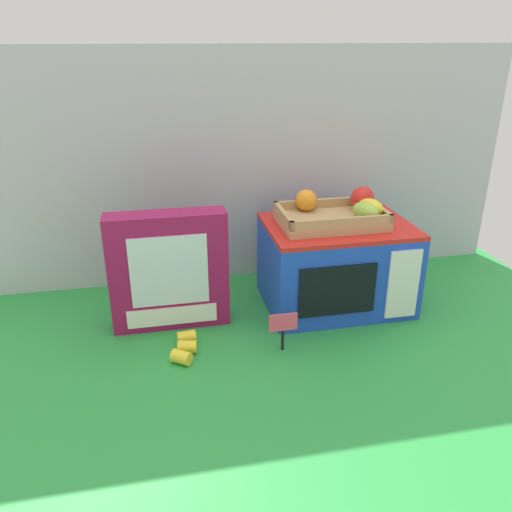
{
  "coord_description": "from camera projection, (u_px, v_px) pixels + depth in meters",
  "views": [
    {
      "loc": [
        -0.29,
        -1.19,
        0.71
      ],
      "look_at": [
        -0.04,
        0.04,
        0.17
      ],
      "focal_mm": 35.97,
      "sensor_mm": 36.0,
      "label": 1
    }
  ],
  "objects": [
    {
      "name": "price_sign",
      "position": [
        283.0,
        326.0,
        1.23
      ],
      "size": [
        0.07,
        0.01,
        0.1
      ],
      "color": "black",
      "rests_on": "ground"
    },
    {
      "name": "display_back_panel",
      "position": [
        251.0,
        167.0,
        1.54
      ],
      "size": [
        1.61,
        0.03,
        0.69
      ],
      "primitive_type": "cube",
      "color": "#B7BABF",
      "rests_on": "ground"
    },
    {
      "name": "loose_toy_banana",
      "position": [
        185.0,
        347.0,
        1.24
      ],
      "size": [
        0.07,
        0.13,
        0.03
      ],
      "color": "yellow",
      "rests_on": "ground"
    },
    {
      "name": "ground_plane",
      "position": [
        273.0,
        317.0,
        1.4
      ],
      "size": [
        1.7,
        1.7,
        0.0
      ],
      "primitive_type": "plane",
      "color": "green",
      "rests_on": "ground"
    },
    {
      "name": "toy_microwave",
      "position": [
        336.0,
        264.0,
        1.43
      ],
      "size": [
        0.39,
        0.29,
        0.24
      ],
      "color": "blue",
      "rests_on": "ground"
    },
    {
      "name": "cookie_set_box",
      "position": [
        169.0,
        271.0,
        1.31
      ],
      "size": [
        0.3,
        0.08,
        0.31
      ],
      "color": "#99144C",
      "rests_on": "ground"
    },
    {
      "name": "food_groups_crate",
      "position": [
        338.0,
        213.0,
        1.38
      ],
      "size": [
        0.28,
        0.18,
        0.09
      ],
      "color": "tan",
      "rests_on": "toy_microwave"
    }
  ]
}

